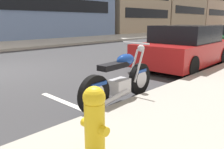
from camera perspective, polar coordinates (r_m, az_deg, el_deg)
name	(u,v)px	position (r m, az deg, el deg)	size (l,w,h in m)	color
sidewalk_far_curb	(105,38)	(20.63, -1.86, 9.09)	(120.00, 5.00, 0.14)	#ADA89E
parking_stall_stripe	(74,106)	(4.36, -9.41, -7.81)	(0.12, 2.20, 0.01)	silver
parked_motorcycle	(120,81)	(4.37, 2.14, -1.52)	(2.09, 0.62, 1.14)	black
parked_car_near_corner	(185,47)	(8.26, 17.74, 6.46)	(4.05, 1.98, 1.41)	#AD1919
fire_hydrant	(95,119)	(2.45, -4.40, -11.12)	(0.24, 0.36, 0.77)	gold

